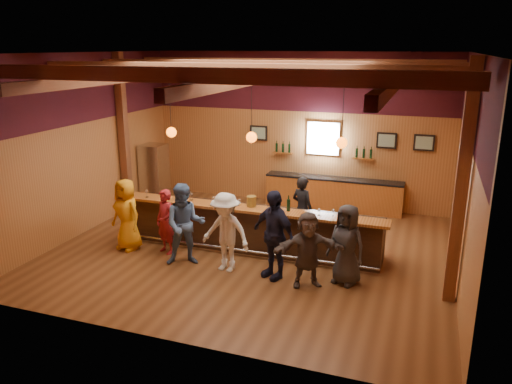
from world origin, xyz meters
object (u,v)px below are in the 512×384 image
customer_redvest (165,222)px  ice_bucket (251,201)px  customer_denim (185,225)px  customer_brown (308,249)px  customer_orange (127,214)px  customer_dark (347,245)px  back_bar_cabinet (333,193)px  bottle_a (275,203)px  stainless_fridge (154,174)px  bar_counter (255,227)px  customer_white (226,232)px  customer_navy (274,234)px  bartender (302,209)px

customer_redvest → ice_bucket: (1.85, 0.72, 0.47)m
customer_denim → customer_brown: (2.77, -0.14, -0.14)m
customer_orange → customer_dark: size_ratio=1.03×
customer_brown → ice_bucket: customer_brown is taller
back_bar_cabinet → bottle_a: size_ratio=12.69×
stainless_fridge → bar_counter: bearing=-30.8°
stainless_fridge → bottle_a: stainless_fridge is taller
customer_brown → ice_bucket: bearing=114.6°
customer_orange → bottle_a: customer_orange is taller
customer_white → stainless_fridge: bearing=145.6°
bar_counter → customer_navy: size_ratio=3.35×
customer_denim → ice_bucket: customer_denim is taller
bar_counter → customer_dark: (2.34, -1.10, 0.31)m
customer_dark → bartender: 2.42m
customer_denim → customer_brown: 2.77m
bar_counter → customer_brown: bearing=-42.0°
customer_denim → customer_redvest: bearing=125.6°
customer_navy → customer_brown: (0.76, -0.15, -0.17)m
customer_denim → customer_dark: bearing=-21.0°
customer_orange → customer_denim: bearing=5.6°
customer_white → bartender: (1.09, 2.23, -0.05)m
stainless_fridge → customer_orange: (1.30, -3.48, -0.05)m
customer_redvest → customer_white: (1.69, -0.43, 0.11)m
bar_counter → stainless_fridge: (-4.12, 2.45, 0.38)m
customer_redvest → customer_brown: (3.49, -0.55, 0.02)m
customer_dark → bartender: customer_dark is taller
customer_brown → bartender: 2.45m
customer_orange → back_bar_cabinet: bearing=65.0°
stainless_fridge → customer_dark: 7.37m
stainless_fridge → customer_white: (3.95, -3.81, -0.03)m
customer_brown → ice_bucket: (-1.64, 1.26, 0.45)m
stainless_fridge → bottle_a: bearing=-29.3°
back_bar_cabinet → customer_navy: size_ratio=2.12×
customer_redvest → ice_bucket: bearing=44.0°
customer_redvest → customer_white: 1.74m
bar_counter → customer_orange: customer_orange is taller
customer_navy → bottle_a: size_ratio=5.98×
customer_brown → customer_dark: size_ratio=0.93×
stainless_fridge → customer_white: stainless_fridge is taller
customer_redvest → customer_denim: 0.84m
customer_redvest → customer_brown: customer_brown is taller
customer_dark → bottle_a: size_ratio=5.27×
bar_counter → stainless_fridge: size_ratio=3.50×
customer_navy → customer_dark: bearing=36.6°
customer_denim → customer_dark: (3.47, 0.24, -0.09)m
ice_bucket → customer_dark: bearing=-20.8°
customer_orange → customer_navy: customer_navy is taller
customer_navy → back_bar_cabinet: bearing=114.4°
customer_redvest → customer_denim: bearing=-6.6°
customer_navy → customer_brown: customer_navy is taller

